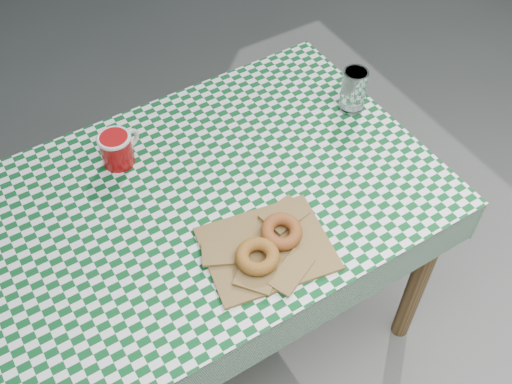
% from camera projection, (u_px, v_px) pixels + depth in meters
% --- Properties ---
extents(ground, '(60.00, 60.00, 0.00)m').
position_uv_depth(ground, '(239.00, 349.00, 2.14)').
color(ground, '#555550').
rests_on(ground, ground).
extents(table, '(1.24, 0.83, 0.75)m').
position_uv_depth(table, '(214.00, 272.00, 1.91)').
color(table, '#54351D').
rests_on(table, ground).
extents(tablecloth, '(1.26, 0.85, 0.01)m').
position_uv_depth(tablecloth, '(206.00, 196.00, 1.62)').
color(tablecloth, '#0B471D').
rests_on(tablecloth, table).
extents(paper_bag, '(0.35, 0.30, 0.02)m').
position_uv_depth(paper_bag, '(267.00, 248.00, 1.50)').
color(paper_bag, olive).
rests_on(paper_bag, tablecloth).
extents(bagel_front, '(0.15, 0.15, 0.03)m').
position_uv_depth(bagel_front, '(257.00, 256.00, 1.45)').
color(bagel_front, '#9F6D21').
rests_on(bagel_front, paper_bag).
extents(bagel_back, '(0.12, 0.12, 0.03)m').
position_uv_depth(bagel_back, '(282.00, 232.00, 1.50)').
color(bagel_back, brown).
rests_on(bagel_back, paper_bag).
extents(coffee_mug, '(0.23, 0.23, 0.10)m').
position_uv_depth(coffee_mug, '(117.00, 150.00, 1.66)').
color(coffee_mug, '#9D0A0B').
rests_on(coffee_mug, tablecloth).
extents(drinking_glass, '(0.10, 0.10, 0.14)m').
position_uv_depth(drinking_glass, '(353.00, 90.00, 1.79)').
color(drinking_glass, silver).
rests_on(drinking_glass, tablecloth).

